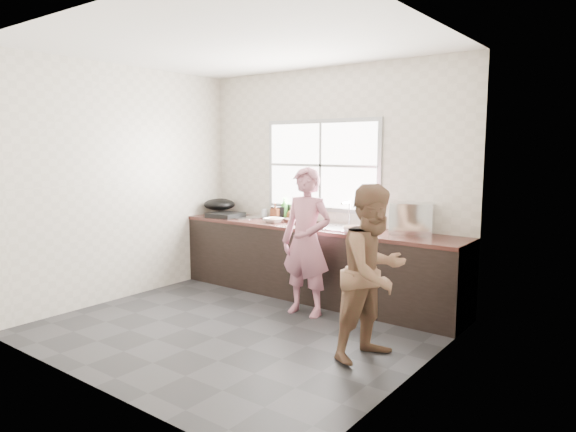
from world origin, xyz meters
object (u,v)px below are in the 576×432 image
Objects in this scene: bowl_held at (361,229)px; pot_lid_right at (245,218)px; glass_jar at (264,213)px; dish_rack at (412,218)px; black_pot at (280,212)px; bottle_brown_tall at (275,212)px; woman at (306,246)px; bottle_green at (284,208)px; bowl_crabs at (354,230)px; bottle_brown_short at (292,214)px; person_side at (374,272)px; wok at (219,204)px; cutting_board at (300,220)px; burner at (226,215)px; pot_lid_left at (255,217)px; bowl_mince at (274,220)px; plate_food at (272,220)px.

bowl_held is 1.69m from pot_lid_right.
glass_jar is 2.09m from dish_rack.
bottle_brown_tall is (0.02, -0.12, 0.02)m from black_pot.
woman is 7.49× the size of bottle_brown_tall.
bottle_green is 1.08× the size of pot_lid_right.
bowl_crabs is 0.43× the size of dish_rack.
bowl_crabs is 1.32m from bottle_green.
bottle_brown_short is at bearing 166.86° from bowl_held.
glass_jar is (-2.33, 1.39, 0.18)m from person_side.
woman is 7.67× the size of bowl_crabs.
wok is at bearing 82.23° from person_side.
pot_lid_right is (-0.54, -0.28, -0.07)m from bottle_brown_short.
cutting_board is 1.01× the size of burner.
pot_lid_right is (0.55, -0.10, -0.13)m from wok.
black_pot is at bearing 137.47° from woman.
bowl_held is (0.36, 0.52, 0.16)m from woman.
pot_lid_left is at bearing -166.84° from bottle_brown_short.
woman is at bearing -125.21° from bowl_held.
person_side is 2.67m from pot_lid_right.
glass_jar is 0.25× the size of wok.
bowl_mince is at bearing -55.66° from bottle_brown_tall.
black_pot is at bearing 180.00° from bottle_brown_short.
glass_jar is 0.41× the size of pot_lid_right.
black_pot is at bearing 180.00° from bottle_green.
pot_lid_right is (0.31, 0.04, -0.02)m from burner.
dish_rack is (1.64, -0.07, 0.09)m from bottle_brown_short.
cutting_board is 0.89× the size of dish_rack.
pot_lid_right is (-0.51, 0.04, -0.02)m from bowl_mince.
glass_jar reaches higher than cutting_board.
bowl_mince is 0.32m from bottle_brown_short.
black_pot is (-1.33, 0.42, 0.05)m from bowl_crabs.
glass_jar is (-0.62, 0.06, 0.03)m from cutting_board.
bowl_crabs reaches higher than plate_food.
wok is 1.57× the size of pot_lid_left.
bottle_brown_tall is 0.76× the size of pot_lid_right.
pot_lid_right is at bearing -141.55° from black_pot.
bowl_crabs is at bearing -6.02° from wok.
bottle_brown_short is 0.61m from pot_lid_right.
bottle_green reaches higher than bowl_held.
cutting_board is 1.27m from wok.
plate_food is 0.69m from burner.
glass_jar reaches higher than bowl_mince.
glass_jar is 0.14m from pot_lid_left.
woman is 5.72× the size of pot_lid_right.
wok is (-0.64, -0.18, 0.09)m from glass_jar.
wok is (-0.92, 0.01, 0.13)m from plate_food.
woman is at bearing -45.16° from bottle_brown_short.
bottle_brown_tall is (-0.34, -0.06, 0.08)m from cutting_board.
bowl_held is 2.23m from wok.
bottle_brown_short reaches higher than bowl_held.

